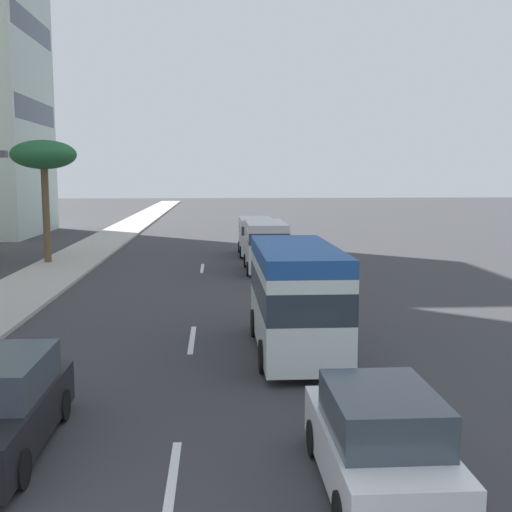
{
  "coord_description": "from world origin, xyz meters",
  "views": [
    {
      "loc": [
        -4.59,
        -0.75,
        4.97
      ],
      "look_at": [
        17.36,
        -2.16,
        2.11
      ],
      "focal_mm": 44.05,
      "sensor_mm": 36.0,
      "label": 1
    }
  ],
  "objects_px": {
    "van_fourth": "(266,243)",
    "van_second": "(256,234)",
    "car_fifth": "(379,443)",
    "minibus_third": "(296,294)",
    "palm_tree": "(44,157)"
  },
  "relations": [
    {
      "from": "minibus_third",
      "to": "palm_tree",
      "type": "relative_size",
      "value": 0.93
    },
    {
      "from": "minibus_third",
      "to": "car_fifth",
      "type": "relative_size",
      "value": 1.52
    },
    {
      "from": "car_fifth",
      "to": "minibus_third",
      "type": "bearing_deg",
      "value": 2.26
    },
    {
      "from": "minibus_third",
      "to": "van_fourth",
      "type": "bearing_deg",
      "value": -1.31
    },
    {
      "from": "van_fourth",
      "to": "van_second",
      "type": "bearing_deg",
      "value": 0.56
    },
    {
      "from": "van_fourth",
      "to": "palm_tree",
      "type": "bearing_deg",
      "value": 74.87
    },
    {
      "from": "van_second",
      "to": "car_fifth",
      "type": "relative_size",
      "value": 1.15
    },
    {
      "from": "car_fifth",
      "to": "palm_tree",
      "type": "xyz_separation_m",
      "value": [
        26.02,
        11.86,
        5.13
      ]
    },
    {
      "from": "van_second",
      "to": "van_fourth",
      "type": "xyz_separation_m",
      "value": [
        -6.6,
        -0.06,
        0.15
      ]
    },
    {
      "from": "car_fifth",
      "to": "van_fourth",
      "type": "bearing_deg",
      "value": -0.07
    },
    {
      "from": "van_second",
      "to": "van_fourth",
      "type": "bearing_deg",
      "value": -179.44
    },
    {
      "from": "van_second",
      "to": "minibus_third",
      "type": "xyz_separation_m",
      "value": [
        -21.51,
        0.28,
        0.34
      ]
    },
    {
      "from": "van_fourth",
      "to": "palm_tree",
      "type": "distance_m",
      "value": 13.1
    },
    {
      "from": "van_second",
      "to": "palm_tree",
      "type": "bearing_deg",
      "value": 105.99
    },
    {
      "from": "van_fourth",
      "to": "car_fifth",
      "type": "distance_m",
      "value": 22.81
    }
  ]
}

